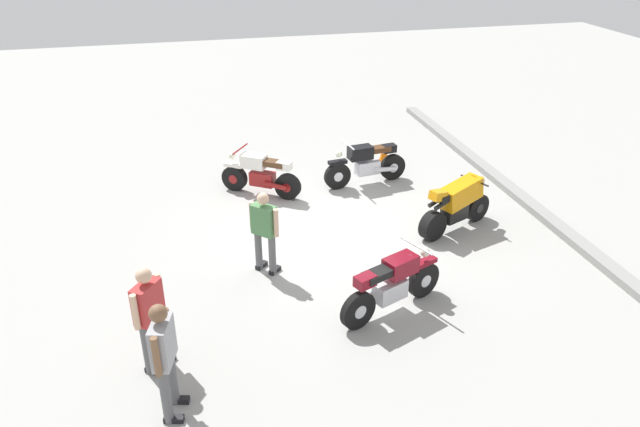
{
  "coord_description": "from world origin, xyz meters",
  "views": [
    {
      "loc": [
        10.68,
        -2.81,
        6.04
      ],
      "look_at": [
        0.7,
        -0.33,
        0.75
      ],
      "focal_mm": 34.17,
      "sensor_mm": 36.0,
      "label": 1
    }
  ],
  "objects_px": {
    "person_in_gray_shirt": "(164,353)",
    "person_in_green_shirt": "(264,229)",
    "motorcycle_maroon_cruiser": "(392,284)",
    "motorcycle_orange_sportbike": "(457,203)",
    "traffic_cone": "(384,153)",
    "motorcycle_black_cruiser": "(366,164)",
    "person_in_red_shirt": "(149,312)",
    "motorcycle_cream_vintage": "(261,175)"
  },
  "relations": [
    {
      "from": "motorcycle_maroon_cruiser",
      "to": "person_in_gray_shirt",
      "type": "height_order",
      "value": "person_in_gray_shirt"
    },
    {
      "from": "motorcycle_black_cruiser",
      "to": "motorcycle_maroon_cruiser",
      "type": "distance_m",
      "value": 5.09
    },
    {
      "from": "person_in_red_shirt",
      "to": "person_in_green_shirt",
      "type": "distance_m",
      "value": 2.89
    },
    {
      "from": "motorcycle_orange_sportbike",
      "to": "traffic_cone",
      "type": "xyz_separation_m",
      "value": [
        -3.77,
        -0.22,
        -0.33
      ]
    },
    {
      "from": "motorcycle_maroon_cruiser",
      "to": "traffic_cone",
      "type": "xyz_separation_m",
      "value": [
        -6.12,
        2.03,
        -0.26
      ]
    },
    {
      "from": "motorcycle_black_cruiser",
      "to": "person_in_red_shirt",
      "type": "distance_m",
      "value": 7.3
    },
    {
      "from": "person_in_green_shirt",
      "to": "motorcycle_maroon_cruiser",
      "type": "bearing_deg",
      "value": -86.69
    },
    {
      "from": "person_in_red_shirt",
      "to": "motorcycle_maroon_cruiser",
      "type": "bearing_deg",
      "value": 41.79
    },
    {
      "from": "motorcycle_maroon_cruiser",
      "to": "motorcycle_orange_sportbike",
      "type": "height_order",
      "value": "motorcycle_orange_sportbike"
    },
    {
      "from": "traffic_cone",
      "to": "motorcycle_maroon_cruiser",
      "type": "bearing_deg",
      "value": -18.33
    },
    {
      "from": "motorcycle_black_cruiser",
      "to": "motorcycle_cream_vintage",
      "type": "bearing_deg",
      "value": -8.36
    },
    {
      "from": "motorcycle_orange_sportbike",
      "to": "person_in_gray_shirt",
      "type": "height_order",
      "value": "person_in_gray_shirt"
    },
    {
      "from": "motorcycle_maroon_cruiser",
      "to": "person_in_red_shirt",
      "type": "xyz_separation_m",
      "value": [
        0.43,
        -3.76,
        0.42
      ]
    },
    {
      "from": "motorcycle_orange_sportbike",
      "to": "person_in_red_shirt",
      "type": "bearing_deg",
      "value": -178.93
    },
    {
      "from": "motorcycle_cream_vintage",
      "to": "motorcycle_black_cruiser",
      "type": "distance_m",
      "value": 2.51
    },
    {
      "from": "motorcycle_black_cruiser",
      "to": "person_in_red_shirt",
      "type": "xyz_separation_m",
      "value": [
        5.38,
        -4.92,
        0.42
      ]
    },
    {
      "from": "person_in_gray_shirt",
      "to": "person_in_green_shirt",
      "type": "bearing_deg",
      "value": 75.25
    },
    {
      "from": "motorcycle_cream_vintage",
      "to": "traffic_cone",
      "type": "xyz_separation_m",
      "value": [
        -1.15,
        3.38,
        -0.23
      ]
    },
    {
      "from": "motorcycle_maroon_cruiser",
      "to": "person_in_gray_shirt",
      "type": "bearing_deg",
      "value": 178.74
    },
    {
      "from": "motorcycle_maroon_cruiser",
      "to": "person_in_red_shirt",
      "type": "bearing_deg",
      "value": 163.5
    },
    {
      "from": "motorcycle_orange_sportbike",
      "to": "motorcycle_cream_vintage",
      "type": "bearing_deg",
      "value": 120.24
    },
    {
      "from": "motorcycle_black_cruiser",
      "to": "person_in_green_shirt",
      "type": "height_order",
      "value": "person_in_green_shirt"
    },
    {
      "from": "motorcycle_orange_sportbike",
      "to": "traffic_cone",
      "type": "height_order",
      "value": "motorcycle_orange_sportbike"
    },
    {
      "from": "motorcycle_maroon_cruiser",
      "to": "person_in_green_shirt",
      "type": "relative_size",
      "value": 1.25
    },
    {
      "from": "motorcycle_cream_vintage",
      "to": "motorcycle_orange_sportbike",
      "type": "height_order",
      "value": "motorcycle_orange_sportbike"
    },
    {
      "from": "person_in_gray_shirt",
      "to": "traffic_cone",
      "type": "xyz_separation_m",
      "value": [
        -7.54,
        5.6,
        -0.73
      ]
    },
    {
      "from": "motorcycle_cream_vintage",
      "to": "motorcycle_orange_sportbike",
      "type": "relative_size",
      "value": 0.91
    },
    {
      "from": "motorcycle_orange_sportbike",
      "to": "person_in_red_shirt",
      "type": "relative_size",
      "value": 1.12
    },
    {
      "from": "motorcycle_orange_sportbike",
      "to": "person_in_green_shirt",
      "type": "relative_size",
      "value": 1.18
    },
    {
      "from": "motorcycle_cream_vintage",
      "to": "person_in_gray_shirt",
      "type": "relative_size",
      "value": 0.99
    },
    {
      "from": "motorcycle_black_cruiser",
      "to": "traffic_cone",
      "type": "height_order",
      "value": "motorcycle_black_cruiser"
    },
    {
      "from": "person_in_gray_shirt",
      "to": "person_in_green_shirt",
      "type": "height_order",
      "value": "person_in_gray_shirt"
    },
    {
      "from": "motorcycle_black_cruiser",
      "to": "motorcycle_orange_sportbike",
      "type": "relative_size",
      "value": 1.12
    },
    {
      "from": "person_in_red_shirt",
      "to": "motorcycle_orange_sportbike",
      "type": "bearing_deg",
      "value": 60.1
    },
    {
      "from": "motorcycle_orange_sportbike",
      "to": "person_in_gray_shirt",
      "type": "distance_m",
      "value": 6.95
    },
    {
      "from": "person_in_green_shirt",
      "to": "traffic_cone",
      "type": "relative_size",
      "value": 2.98
    },
    {
      "from": "motorcycle_black_cruiser",
      "to": "person_in_green_shirt",
      "type": "distance_m",
      "value": 4.41
    },
    {
      "from": "person_in_red_shirt",
      "to": "person_in_gray_shirt",
      "type": "xyz_separation_m",
      "value": [
        1.0,
        0.19,
        0.04
      ]
    },
    {
      "from": "traffic_cone",
      "to": "person_in_red_shirt",
      "type": "bearing_deg",
      "value": -41.47
    },
    {
      "from": "motorcycle_maroon_cruiser",
      "to": "person_in_gray_shirt",
      "type": "xyz_separation_m",
      "value": [
        1.42,
        -3.57,
        0.46
      ]
    },
    {
      "from": "motorcycle_maroon_cruiser",
      "to": "person_in_gray_shirt",
      "type": "distance_m",
      "value": 3.87
    },
    {
      "from": "person_in_gray_shirt",
      "to": "traffic_cone",
      "type": "height_order",
      "value": "person_in_gray_shirt"
    }
  ]
}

